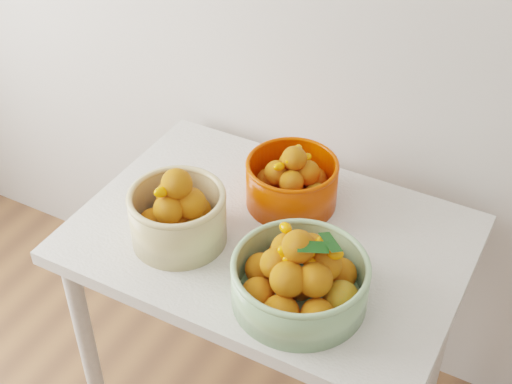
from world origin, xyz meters
TOP-DOWN VIEW (x-y plane):
  - table at (-0.20, 1.60)m, footprint 1.00×0.70m
  - bowl_cream at (-0.40, 1.47)m, footprint 0.29×0.29m
  - bowl_green at (-0.03, 1.43)m, footprint 0.41×0.41m
  - bowl_orange at (-0.21, 1.74)m, footprint 0.32×0.32m

SIDE VIEW (x-z plane):
  - table at x=-0.20m, z-range 0.28..1.03m
  - bowl_orange at x=-0.21m, z-range 0.73..0.91m
  - bowl_green at x=-0.03m, z-range 0.72..0.92m
  - bowl_cream at x=-0.40m, z-range 0.72..0.94m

